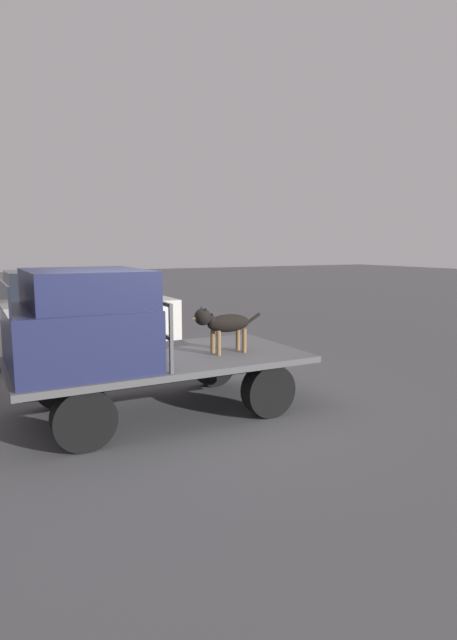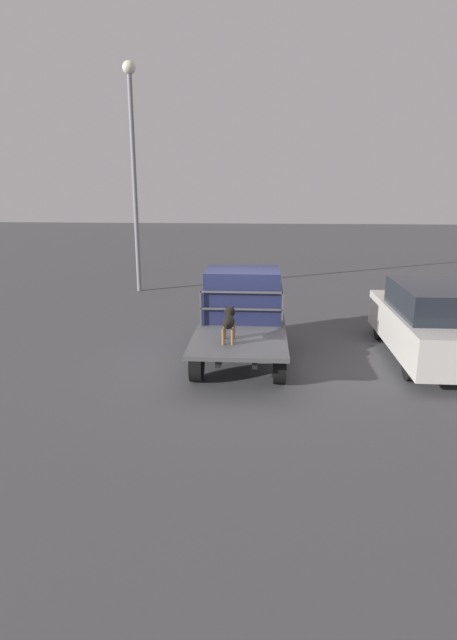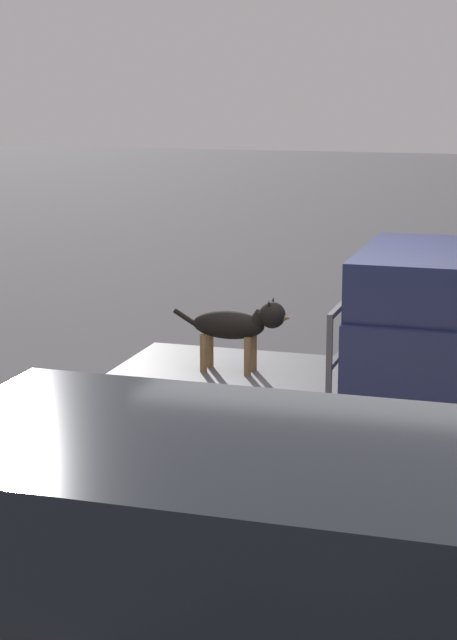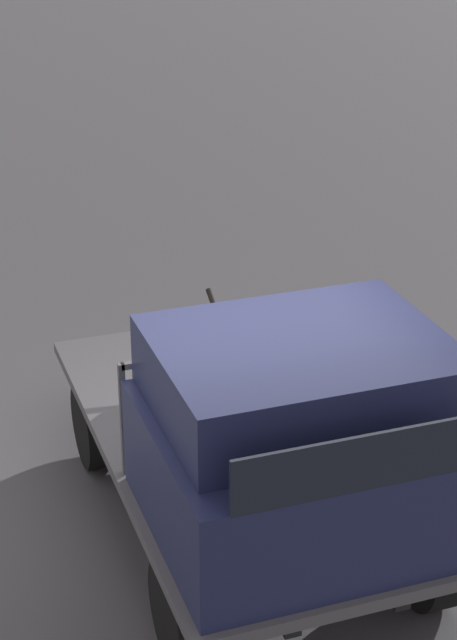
% 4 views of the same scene
% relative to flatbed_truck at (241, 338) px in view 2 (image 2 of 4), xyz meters
% --- Properties ---
extents(ground_plane, '(80.00, 80.00, 0.00)m').
position_rel_flatbed_truck_xyz_m(ground_plane, '(0.00, 0.00, -0.55)').
color(ground_plane, '#474749').
extents(flatbed_truck, '(3.73, 1.94, 0.74)m').
position_rel_flatbed_truck_xyz_m(flatbed_truck, '(0.00, 0.00, 0.00)').
color(flatbed_truck, black).
rests_on(flatbed_truck, ground).
extents(truck_cab, '(1.56, 1.82, 1.15)m').
position_rel_flatbed_truck_xyz_m(truck_cab, '(1.00, 0.00, 0.74)').
color(truck_cab, '#1E2347').
rests_on(truck_cab, flatbed_truck).
extents(truck_headboard, '(0.04, 1.82, 0.79)m').
position_rel_flatbed_truck_xyz_m(truck_headboard, '(0.18, 0.00, 0.72)').
color(truck_headboard, '#4C4C4F').
rests_on(truck_headboard, flatbed_truck).
extents(dog, '(1.03, 0.24, 0.66)m').
position_rel_flatbed_truck_xyz_m(dog, '(-0.80, 0.20, 0.60)').
color(dog, brown).
rests_on(dog, flatbed_truck).
extents(parked_sedan, '(4.36, 1.75, 1.69)m').
position_rel_flatbed_truck_xyz_m(parked_sedan, '(0.47, -4.13, 0.30)').
color(parked_sedan, black).
rests_on(parked_sedan, ground).
extents(light_pole_near, '(0.44, 0.44, 7.65)m').
position_rel_flatbed_truck_xyz_m(light_pole_near, '(7.29, 4.04, 4.28)').
color(light_pole_near, gray).
rests_on(light_pole_near, ground).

